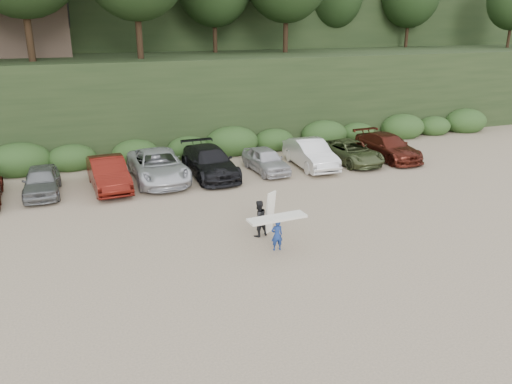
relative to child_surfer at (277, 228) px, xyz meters
name	(u,v)px	position (x,y,z in m)	size (l,w,h in m)	color
ground	(321,240)	(2.01, 0.15, -0.93)	(120.00, 120.00, 0.00)	tan
parked_cars	(139,171)	(-3.66, 10.05, -0.15)	(34.04, 6.45, 1.65)	#9C9CA1
child_surfer	(277,228)	(0.00, 0.00, 0.00)	(2.31, 0.75, 1.37)	navy
adult_surfer	(260,218)	(-0.12, 1.49, -0.15)	(1.26, 0.72, 1.81)	black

